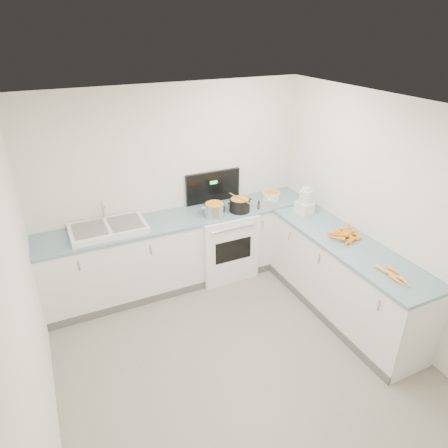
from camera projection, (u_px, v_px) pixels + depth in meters
name	position (u px, v px, depth m)	size (l,w,h in m)	color
floor	(244.00, 367.00, 4.03)	(3.50, 4.00, 0.00)	gray
ceiling	(251.00, 117.00, 2.89)	(3.50, 4.00, 0.00)	white
wall_back	(173.00, 186.00, 5.07)	(3.50, 2.50, 0.00)	white
wall_left	(27.00, 320.00, 2.80)	(4.00, 2.50, 0.00)	white
wall_right	(396.00, 223.00, 4.13)	(4.00, 2.50, 0.00)	white
counter_back	(183.00, 249.00, 5.18)	(3.50, 0.62, 0.94)	white
counter_right	(343.00, 278.00, 4.61)	(0.62, 2.20, 0.94)	white
stove	(222.00, 241.00, 5.38)	(0.76, 0.65, 1.36)	white
sink	(108.00, 228.00, 4.61)	(0.86, 0.52, 0.31)	white
steel_pot	(215.00, 211.00, 4.96)	(0.26, 0.26, 0.19)	silver
black_pot	(240.00, 206.00, 5.09)	(0.26, 0.26, 0.19)	black
wooden_spoon	(240.00, 198.00, 5.04)	(0.02, 0.02, 0.42)	#AD7A47
mixing_bowl	(271.00, 196.00, 5.42)	(0.24, 0.24, 0.11)	white
extract_bottle	(259.00, 206.00, 5.16)	(0.04, 0.04, 0.09)	#593319
spice_jar	(270.00, 203.00, 5.25)	(0.04, 0.04, 0.08)	#E5B266
food_processor	(305.00, 202.00, 5.00)	(0.19, 0.22, 0.35)	white
carrot_pile	(346.00, 235.00, 4.48)	(0.41, 0.35, 0.09)	orange
peeled_carrots	(395.00, 276.00, 3.79)	(0.16, 0.41, 0.04)	#FF9E26
peelings	(91.00, 229.00, 4.52)	(0.24, 0.27, 0.01)	tan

